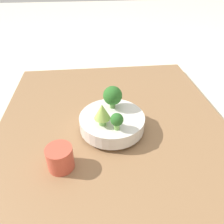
% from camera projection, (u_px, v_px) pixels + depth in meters
% --- Properties ---
extents(ground_plane, '(6.00, 6.00, 0.00)m').
position_uv_depth(ground_plane, '(114.00, 141.00, 0.85)').
color(ground_plane, beige).
extents(table, '(1.13, 0.89, 0.05)m').
position_uv_depth(table, '(114.00, 136.00, 0.84)').
color(table, olive).
rests_on(table, ground_plane).
extents(bowl, '(0.24, 0.24, 0.06)m').
position_uv_depth(bowl, '(112.00, 122.00, 0.81)').
color(bowl, silver).
rests_on(bowl, table).
extents(broccoli_floret_right, '(0.04, 0.04, 0.06)m').
position_uv_depth(broccoli_floret_right, '(118.00, 120.00, 0.71)').
color(broccoli_floret_right, '#7AB256').
rests_on(broccoli_floret_right, bowl).
extents(broccoli_floret_left, '(0.07, 0.07, 0.09)m').
position_uv_depth(broccoli_floret_left, '(112.00, 96.00, 0.81)').
color(broccoli_floret_left, '#609347').
rests_on(broccoli_floret_left, bowl).
extents(romanesco_piece_near, '(0.06, 0.06, 0.08)m').
position_uv_depth(romanesco_piece_near, '(102.00, 112.00, 0.72)').
color(romanesco_piece_near, '#7AB256').
rests_on(romanesco_piece_near, bowl).
extents(cup, '(0.08, 0.08, 0.08)m').
position_uv_depth(cup, '(60.00, 158.00, 0.66)').
color(cup, '#C64C38').
rests_on(cup, table).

